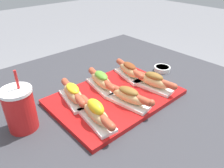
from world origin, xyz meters
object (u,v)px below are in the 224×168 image
(hot_dog_1, at_px, (128,96))
(drink_cup, at_px, (20,109))
(hot_dog_4, at_px, (101,80))
(hot_dog_5, at_px, (129,70))
(hot_dog_3, at_px, (73,93))
(hot_dog_0, at_px, (96,113))
(serving_tray, at_px, (115,97))
(hot_dog_2, at_px, (153,81))
(sauce_bowl, at_px, (162,69))

(hot_dog_1, bearing_deg, drink_cup, 155.47)
(hot_dog_4, relative_size, hot_dog_5, 1.01)
(drink_cup, bearing_deg, hot_dog_3, -0.71)
(hot_dog_0, height_order, hot_dog_5, hot_dog_0)
(hot_dog_1, bearing_deg, hot_dog_0, -179.66)
(serving_tray, height_order, hot_dog_5, hot_dog_5)
(hot_dog_5, relative_size, drink_cup, 0.99)
(hot_dog_0, distance_m, hot_dog_5, 0.34)
(hot_dog_3, bearing_deg, drink_cup, 179.29)
(hot_dog_2, relative_size, sauce_bowl, 2.61)
(hot_dog_2, xyz_separation_m, drink_cup, (-0.49, 0.14, 0.02))
(serving_tray, xyz_separation_m, hot_dog_2, (0.15, -0.07, 0.04))
(hot_dog_0, bearing_deg, serving_tray, 26.14)
(hot_dog_1, xyz_separation_m, drink_cup, (-0.33, 0.15, 0.02))
(hot_dog_4, xyz_separation_m, sauce_bowl, (0.34, -0.05, -0.04))
(hot_dog_5, distance_m, drink_cup, 0.49)
(hot_dog_0, bearing_deg, hot_dog_3, 85.65)
(drink_cup, bearing_deg, hot_dog_4, 0.57)
(drink_cup, bearing_deg, hot_dog_2, -16.16)
(hot_dog_4, xyz_separation_m, hot_dog_5, (0.15, -0.01, -0.00))
(hot_dog_1, height_order, hot_dog_3, same)
(hot_dog_5, xyz_separation_m, drink_cup, (-0.49, 0.01, 0.02))
(hot_dog_0, xyz_separation_m, hot_dog_1, (0.15, 0.00, -0.00))
(serving_tray, xyz_separation_m, drink_cup, (-0.34, 0.08, 0.06))
(hot_dog_2, xyz_separation_m, hot_dog_3, (-0.30, 0.14, -0.00))
(serving_tray, bearing_deg, sauce_bowl, 4.52)
(hot_dog_0, xyz_separation_m, hot_dog_2, (0.31, 0.01, -0.00))
(serving_tray, distance_m, hot_dog_2, 0.17)
(hot_dog_3, height_order, hot_dog_4, hot_dog_4)
(hot_dog_3, relative_size, hot_dog_4, 1.00)
(serving_tray, xyz_separation_m, hot_dog_1, (-0.01, -0.08, 0.04))
(hot_dog_4, relative_size, sauce_bowl, 2.59)
(hot_dog_0, relative_size, hot_dog_4, 1.01)
(hot_dog_3, bearing_deg, hot_dog_5, -0.76)
(serving_tray, bearing_deg, hot_dog_2, -23.76)
(hot_dog_2, height_order, hot_dog_4, same)
(hot_dog_4, distance_m, sauce_bowl, 0.35)
(hot_dog_3, xyz_separation_m, sauce_bowl, (0.48, -0.05, -0.04))
(hot_dog_0, distance_m, hot_dog_2, 0.31)
(hot_dog_0, distance_m, drink_cup, 0.24)
(hot_dog_5, bearing_deg, sauce_bowl, -12.54)
(serving_tray, distance_m, drink_cup, 0.35)
(hot_dog_2, distance_m, hot_dog_4, 0.21)
(hot_dog_1, bearing_deg, sauce_bowl, 16.63)
(serving_tray, relative_size, hot_dog_0, 2.36)
(hot_dog_2, bearing_deg, drink_cup, 163.84)
(sauce_bowl, bearing_deg, hot_dog_2, -153.89)
(sauce_bowl, relative_size, drink_cup, 0.38)
(serving_tray, bearing_deg, hot_dog_0, -153.86)
(serving_tray, distance_m, hot_dog_1, 0.09)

